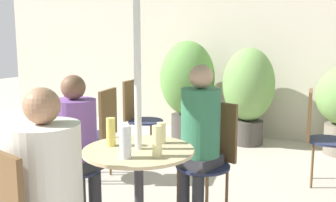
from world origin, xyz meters
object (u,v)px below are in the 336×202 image
at_px(bistro_chair_6, 138,112).
at_px(beer_glass_0, 111,132).
at_px(bistro_chair_5, 100,126).
at_px(beer_glass_3, 161,133).
at_px(beer_glass_1, 125,142).
at_px(seated_person_1, 76,138).
at_px(beer_glass_2, 157,141).
at_px(potted_plant_0, 187,83).
at_px(cafe_table_near, 139,175).
at_px(bistro_chair_0, 211,150).
at_px(seated_person_0, 199,130).
at_px(bistro_chair_1, 65,153).
at_px(bistro_chair_3, 67,115).
at_px(seated_person_2, 49,183).
at_px(bistro_chair_4, 318,129).
at_px(potted_plant_1, 248,90).

height_order(bistro_chair_6, beer_glass_0, bistro_chair_6).
relative_size(bistro_chair_5, beer_glass_3, 6.66).
bearing_deg(bistro_chair_5, beer_glass_1, 31.27).
height_order(seated_person_1, beer_glass_2, seated_person_1).
bearing_deg(potted_plant_0, cafe_table_near, -70.37).
distance_m(bistro_chair_0, beer_glass_3, 0.66).
xyz_separation_m(bistro_chair_5, seated_person_0, (1.26, -0.41, 0.19)).
bearing_deg(bistro_chair_1, cafe_table_near, -90.00).
relative_size(bistro_chair_3, beer_glass_3, 6.66).
height_order(beer_glass_0, beer_glass_3, beer_glass_0).
relative_size(bistro_chair_6, beer_glass_3, 6.66).
relative_size(seated_person_2, beer_glass_1, 6.22).
distance_m(bistro_chair_0, bistro_chair_6, 1.76).
height_order(cafe_table_near, bistro_chair_4, bistro_chair_4).
height_order(bistro_chair_1, beer_glass_2, same).
bearing_deg(bistro_chair_3, seated_person_2, -32.84).
xyz_separation_m(bistro_chair_0, potted_plant_1, (-0.37, 2.28, 0.19)).
distance_m(beer_glass_1, potted_plant_0, 3.40).
relative_size(cafe_table_near, beer_glass_0, 4.03).
bearing_deg(cafe_table_near, seated_person_1, 167.23).
relative_size(seated_person_0, beer_glass_2, 6.66).
xyz_separation_m(seated_person_0, seated_person_1, (-0.78, -0.49, -0.04)).
xyz_separation_m(bistro_chair_5, seated_person_2, (0.97, -1.68, 0.16)).
xyz_separation_m(beer_glass_0, beer_glass_1, (0.23, -0.17, 0.00)).
bearing_deg(seated_person_0, seated_person_1, -134.89).
distance_m(bistro_chair_4, potted_plant_1, 1.54).
bearing_deg(bistro_chair_4, beer_glass_2, 154.88).
distance_m(beer_glass_1, beer_glass_2, 0.19).
xyz_separation_m(bistro_chair_1, seated_person_2, (0.64, -0.81, 0.16)).
distance_m(cafe_table_near, seated_person_0, 0.68).
bearing_deg(potted_plant_1, seated_person_0, -82.03).
bearing_deg(beer_glass_3, bistro_chair_4, 66.10).
bearing_deg(bistro_chair_5, bistro_chair_0, 67.01).
height_order(bistro_chair_5, beer_glass_2, same).
bearing_deg(beer_glass_3, seated_person_0, 79.62).
height_order(potted_plant_0, potted_plant_1, potted_plant_0).
bearing_deg(seated_person_0, cafe_table_near, -90.00).
relative_size(bistro_chair_1, seated_person_2, 0.77).
relative_size(bistro_chair_5, beer_glass_1, 4.82).
bearing_deg(seated_person_2, bistro_chair_6, -54.53).
bearing_deg(seated_person_1, beer_glass_0, -97.82).
height_order(bistro_chair_6, seated_person_2, seated_person_2).
distance_m(seated_person_0, beer_glass_0, 0.75).
height_order(bistro_chair_1, beer_glass_3, bistro_chair_1).
bearing_deg(bistro_chair_1, bistro_chair_5, 33.56).
bearing_deg(bistro_chair_0, seated_person_1, -128.94).
height_order(bistro_chair_4, beer_glass_0, bistro_chair_4).
xyz_separation_m(bistro_chair_5, potted_plant_0, (0.04, 1.96, 0.24)).
xyz_separation_m(bistro_chair_0, beer_glass_1, (-0.14, -0.98, 0.29)).
xyz_separation_m(bistro_chair_4, beer_glass_2, (-0.66, -2.03, 0.28)).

